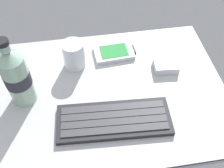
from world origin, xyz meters
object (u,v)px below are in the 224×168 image
object	(u,v)px
keyboard	(114,120)
charger_block	(166,66)
handheld_device	(114,53)
juice_cup	(74,56)
water_bottle	(16,76)

from	to	relation	value
keyboard	charger_block	bearing A→B (deg)	41.17
keyboard	handheld_device	size ratio (longest dim) A/B	2.25
juice_cup	handheld_device	bearing A→B (deg)	12.60
water_bottle	juice_cup	bearing A→B (deg)	35.47
juice_cup	water_bottle	size ratio (longest dim) A/B	0.41
handheld_device	charger_block	bearing A→B (deg)	-30.46
handheld_device	charger_block	world-z (taller)	charger_block
handheld_device	water_bottle	xyz separation A→B (cm)	(-26.84, -13.05, 8.28)
keyboard	handheld_device	world-z (taller)	keyboard
keyboard	handheld_device	distance (cm)	24.60
handheld_device	water_bottle	world-z (taller)	water_bottle
handheld_device	juice_cup	size ratio (longest dim) A/B	1.55
water_bottle	charger_block	distance (cm)	42.03
keyboard	juice_cup	xyz separation A→B (cm)	(-8.40, 21.50, 3.10)
juice_cup	charger_block	world-z (taller)	juice_cup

